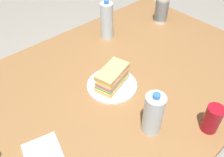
% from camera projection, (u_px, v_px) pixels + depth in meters
% --- Properties ---
extents(dining_table, '(1.73, 1.08, 0.77)m').
position_uv_depth(dining_table, '(109.00, 97.00, 1.19)').
color(dining_table, olive).
rests_on(dining_table, ground_plane).
extents(paper_plate, '(0.24, 0.24, 0.01)m').
position_uv_depth(paper_plate, '(112.00, 85.00, 1.13)').
color(paper_plate, white).
rests_on(paper_plate, dining_table).
extents(sandwich, '(0.20, 0.14, 0.08)m').
position_uv_depth(sandwich, '(112.00, 77.00, 1.10)').
color(sandwich, '#DBB26B').
rests_on(sandwich, paper_plate).
extents(soda_can_red, '(0.07, 0.07, 0.12)m').
position_uv_depth(soda_can_red, '(212.00, 119.00, 0.92)').
color(soda_can_red, maroon).
rests_on(soda_can_red, dining_table).
extents(water_bottle_tall, '(0.07, 0.07, 0.23)m').
position_uv_depth(water_bottle_tall, '(107.00, 21.00, 1.37)').
color(water_bottle_tall, silver).
rests_on(water_bottle_tall, dining_table).
extents(plastic_cup_stack, '(0.08, 0.08, 0.17)m').
position_uv_depth(plastic_cup_stack, '(162.00, 10.00, 1.53)').
color(plastic_cup_stack, silver).
rests_on(plastic_cup_stack, dining_table).
extents(water_bottle_spare, '(0.08, 0.08, 0.20)m').
position_uv_depth(water_bottle_spare, '(153.00, 114.00, 0.89)').
color(water_bottle_spare, silver).
rests_on(water_bottle_spare, dining_table).
extents(paper_napkin, '(0.16, 0.16, 0.01)m').
position_uv_depth(paper_napkin, '(43.00, 152.00, 0.88)').
color(paper_napkin, white).
rests_on(paper_napkin, dining_table).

